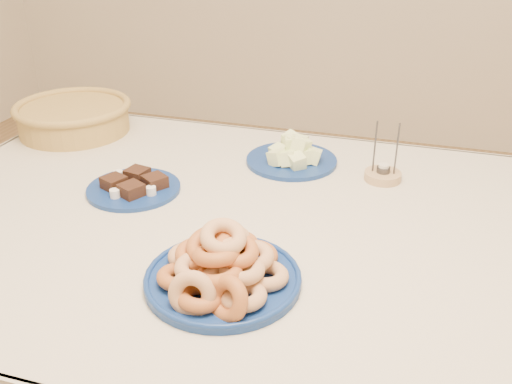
{
  "coord_description": "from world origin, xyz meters",
  "views": [
    {
      "loc": [
        0.3,
        -1.04,
        1.38
      ],
      "look_at": [
        0.0,
        -0.05,
        0.85
      ],
      "focal_mm": 40.0,
      "sensor_mm": 36.0,
      "label": 1
    }
  ],
  "objects_px": {
    "melon_plate": "(293,155)",
    "wicker_basket": "(74,116)",
    "donut_platter": "(222,269)",
    "brownie_plate": "(134,186)",
    "candle_holder": "(383,175)",
    "dining_table": "(262,263)"
  },
  "relations": [
    {
      "from": "dining_table",
      "to": "donut_platter",
      "type": "xyz_separation_m",
      "value": [
        -0.01,
        -0.24,
        0.14
      ]
    },
    {
      "from": "candle_holder",
      "to": "melon_plate",
      "type": "bearing_deg",
      "value": 172.69
    },
    {
      "from": "candle_holder",
      "to": "donut_platter",
      "type": "bearing_deg",
      "value": -113.84
    },
    {
      "from": "brownie_plate",
      "to": "candle_holder",
      "type": "height_order",
      "value": "candle_holder"
    },
    {
      "from": "dining_table",
      "to": "candle_holder",
      "type": "xyz_separation_m",
      "value": [
        0.23,
        0.29,
        0.12
      ]
    },
    {
      "from": "dining_table",
      "to": "candle_holder",
      "type": "bearing_deg",
      "value": 52.05
    },
    {
      "from": "donut_platter",
      "to": "melon_plate",
      "type": "relative_size",
      "value": 1.04
    },
    {
      "from": "donut_platter",
      "to": "brownie_plate",
      "type": "relative_size",
      "value": 1.11
    },
    {
      "from": "dining_table",
      "to": "brownie_plate",
      "type": "bearing_deg",
      "value": 170.84
    },
    {
      "from": "wicker_basket",
      "to": "candle_holder",
      "type": "bearing_deg",
      "value": -4.35
    },
    {
      "from": "brownie_plate",
      "to": "candle_holder",
      "type": "distance_m",
      "value": 0.62
    },
    {
      "from": "dining_table",
      "to": "melon_plate",
      "type": "relative_size",
      "value": 5.85
    },
    {
      "from": "wicker_basket",
      "to": "candle_holder",
      "type": "distance_m",
      "value": 0.94
    },
    {
      "from": "melon_plate",
      "to": "wicker_basket",
      "type": "bearing_deg",
      "value": 176.68
    },
    {
      "from": "dining_table",
      "to": "wicker_basket",
      "type": "distance_m",
      "value": 0.81
    },
    {
      "from": "melon_plate",
      "to": "brownie_plate",
      "type": "bearing_deg",
      "value": -140.83
    },
    {
      "from": "dining_table",
      "to": "melon_plate",
      "type": "xyz_separation_m",
      "value": [
        -0.01,
        0.33,
        0.13
      ]
    },
    {
      "from": "donut_platter",
      "to": "melon_plate",
      "type": "bearing_deg",
      "value": 90.37
    },
    {
      "from": "wicker_basket",
      "to": "melon_plate",
      "type": "bearing_deg",
      "value": -3.32
    },
    {
      "from": "brownie_plate",
      "to": "wicker_basket",
      "type": "xyz_separation_m",
      "value": [
        -0.36,
        0.31,
        0.04
      ]
    },
    {
      "from": "wicker_basket",
      "to": "dining_table",
      "type": "bearing_deg",
      "value": -27.45
    },
    {
      "from": "donut_platter",
      "to": "melon_plate",
      "type": "distance_m",
      "value": 0.57
    }
  ]
}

